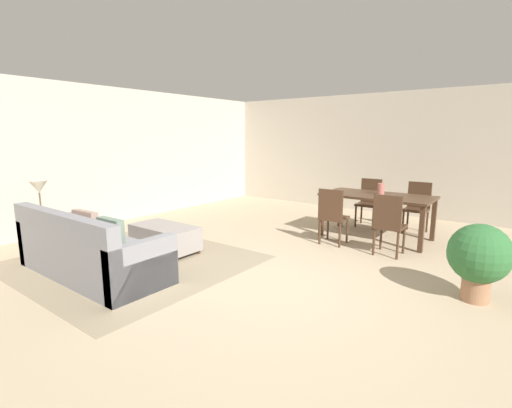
{
  "coord_description": "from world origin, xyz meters",
  "views": [
    {
      "loc": [
        2.32,
        -3.43,
        1.75
      ],
      "look_at": [
        -0.92,
        0.85,
        0.75
      ],
      "focal_mm": 25.7,
      "sensor_mm": 36.0,
      "label": 1
    }
  ],
  "objects_px": {
    "dining_chair_far_right": "(418,204)",
    "potted_plant": "(479,256)",
    "side_table": "(43,223)",
    "dining_chair_near_left": "(332,213)",
    "dining_chair_far_left": "(369,199)",
    "vase_centerpiece": "(381,189)",
    "dining_table": "(377,200)",
    "couch": "(89,253)",
    "dining_chair_near_right": "(389,222)",
    "table_lamp": "(39,188)",
    "ottoman_table": "(165,237)"
  },
  "relations": [
    {
      "from": "dining_table",
      "to": "dining_chair_far_left",
      "type": "height_order",
      "value": "dining_chair_far_left"
    },
    {
      "from": "couch",
      "to": "table_lamp",
      "type": "xyz_separation_m",
      "value": [
        -1.42,
        0.07,
        0.69
      ]
    },
    {
      "from": "dining_chair_near_left",
      "to": "potted_plant",
      "type": "distance_m",
      "value": 2.36
    },
    {
      "from": "dining_chair_far_right",
      "to": "potted_plant",
      "type": "relative_size",
      "value": 1.09
    },
    {
      "from": "dining_chair_far_left",
      "to": "dining_chair_near_left",
      "type": "bearing_deg",
      "value": -89.98
    },
    {
      "from": "dining_chair_far_left",
      "to": "vase_centerpiece",
      "type": "relative_size",
      "value": 4.77
    },
    {
      "from": "ottoman_table",
      "to": "dining_chair_far_right",
      "type": "xyz_separation_m",
      "value": [
        2.75,
        3.56,
        0.29
      ]
    },
    {
      "from": "table_lamp",
      "to": "dining_chair_near_left",
      "type": "distance_m",
      "value": 4.48
    },
    {
      "from": "table_lamp",
      "to": "dining_chair_near_left",
      "type": "relative_size",
      "value": 0.57
    },
    {
      "from": "ottoman_table",
      "to": "potted_plant",
      "type": "height_order",
      "value": "potted_plant"
    },
    {
      "from": "table_lamp",
      "to": "vase_centerpiece",
      "type": "height_order",
      "value": "table_lamp"
    },
    {
      "from": "dining_table",
      "to": "dining_chair_far_right",
      "type": "bearing_deg",
      "value": 61.05
    },
    {
      "from": "dining_chair_near_left",
      "to": "dining_chair_near_right",
      "type": "bearing_deg",
      "value": -1.77
    },
    {
      "from": "ottoman_table",
      "to": "side_table",
      "type": "distance_m",
      "value": 1.83
    },
    {
      "from": "table_lamp",
      "to": "dining_chair_near_right",
      "type": "relative_size",
      "value": 0.57
    },
    {
      "from": "dining_chair_near_left",
      "to": "dining_chair_far_left",
      "type": "bearing_deg",
      "value": 90.02
    },
    {
      "from": "side_table",
      "to": "dining_chair_near_left",
      "type": "height_order",
      "value": "dining_chair_near_left"
    },
    {
      "from": "dining_chair_near_right",
      "to": "dining_chair_far_right",
      "type": "distance_m",
      "value": 1.7
    },
    {
      "from": "vase_centerpiece",
      "to": "potted_plant",
      "type": "relative_size",
      "value": 0.23
    },
    {
      "from": "dining_chair_far_right",
      "to": "dining_chair_near_right",
      "type": "bearing_deg",
      "value": -89.46
    },
    {
      "from": "side_table",
      "to": "dining_table",
      "type": "bearing_deg",
      "value": 46.05
    },
    {
      "from": "couch",
      "to": "potted_plant",
      "type": "relative_size",
      "value": 2.66
    },
    {
      "from": "ottoman_table",
      "to": "potted_plant",
      "type": "xyz_separation_m",
      "value": [
        4.01,
        0.91,
        0.26
      ]
    },
    {
      "from": "table_lamp",
      "to": "potted_plant",
      "type": "distance_m",
      "value": 5.83
    },
    {
      "from": "dining_table",
      "to": "potted_plant",
      "type": "xyz_separation_m",
      "value": [
        1.72,
        -1.8,
        -0.18
      ]
    },
    {
      "from": "couch",
      "to": "dining_chair_near_left",
      "type": "height_order",
      "value": "dining_chair_near_left"
    },
    {
      "from": "potted_plant",
      "to": "side_table",
      "type": "bearing_deg",
      "value": -159.36
    },
    {
      "from": "dining_chair_near_right",
      "to": "potted_plant",
      "type": "bearing_deg",
      "value": -37.02
    },
    {
      "from": "ottoman_table",
      "to": "dining_chair_near_right",
      "type": "bearing_deg",
      "value": 33.82
    },
    {
      "from": "vase_centerpiece",
      "to": "table_lamp",
      "type": "bearing_deg",
      "value": -133.9
    },
    {
      "from": "dining_table",
      "to": "couch",
      "type": "bearing_deg",
      "value": -120.27
    },
    {
      "from": "dining_chair_near_left",
      "to": "dining_chair_far_left",
      "type": "relative_size",
      "value": 1.0
    },
    {
      "from": "couch",
      "to": "dining_chair_far_right",
      "type": "bearing_deg",
      "value": 59.96
    },
    {
      "from": "couch",
      "to": "ottoman_table",
      "type": "xyz_separation_m",
      "value": [
        -0.0,
        1.2,
        -0.06
      ]
    },
    {
      "from": "couch",
      "to": "potted_plant",
      "type": "xyz_separation_m",
      "value": [
        4.01,
        2.12,
        0.2
      ]
    },
    {
      "from": "dining_table",
      "to": "dining_chair_far_left",
      "type": "relative_size",
      "value": 1.95
    },
    {
      "from": "couch",
      "to": "dining_chair_near_right",
      "type": "bearing_deg",
      "value": 47.83
    },
    {
      "from": "ottoman_table",
      "to": "vase_centerpiece",
      "type": "xyz_separation_m",
      "value": [
        2.33,
        2.76,
        0.62
      ]
    },
    {
      "from": "side_table",
      "to": "ottoman_table",
      "type": "bearing_deg",
      "value": 38.53
    },
    {
      "from": "dining_table",
      "to": "dining_chair_far_left",
      "type": "xyz_separation_m",
      "value": [
        -0.43,
        0.81,
        -0.15
      ]
    },
    {
      "from": "ottoman_table",
      "to": "dining_chair_far_left",
      "type": "xyz_separation_m",
      "value": [
        1.86,
        3.53,
        0.29
      ]
    },
    {
      "from": "dining_chair_far_left",
      "to": "potted_plant",
      "type": "bearing_deg",
      "value": -50.57
    },
    {
      "from": "vase_centerpiece",
      "to": "side_table",
      "type": "bearing_deg",
      "value": -133.9
    },
    {
      "from": "side_table",
      "to": "dining_chair_near_right",
      "type": "bearing_deg",
      "value": 35.48
    },
    {
      "from": "side_table",
      "to": "potted_plant",
      "type": "height_order",
      "value": "potted_plant"
    },
    {
      "from": "side_table",
      "to": "vase_centerpiece",
      "type": "xyz_separation_m",
      "value": [
        3.75,
        3.9,
        0.4
      ]
    },
    {
      "from": "side_table",
      "to": "dining_chair_near_left",
      "type": "bearing_deg",
      "value": 42.54
    },
    {
      "from": "table_lamp",
      "to": "vase_centerpiece",
      "type": "relative_size",
      "value": 2.72
    },
    {
      "from": "dining_chair_near_left",
      "to": "dining_chair_far_left",
      "type": "distance_m",
      "value": 1.65
    },
    {
      "from": "dining_chair_near_right",
      "to": "dining_chair_far_left",
      "type": "distance_m",
      "value": 1.9
    }
  ]
}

